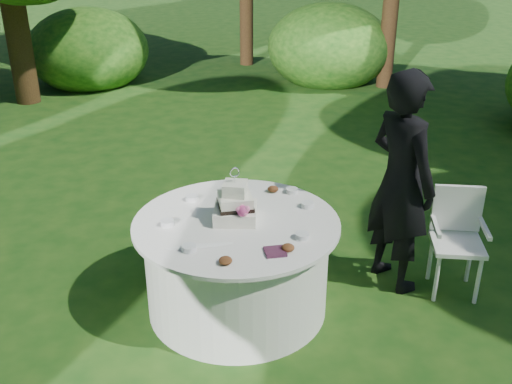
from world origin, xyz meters
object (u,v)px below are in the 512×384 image
(guest, at_px, (401,182))
(cake, at_px, (235,206))
(napkins, at_px, (275,252))
(table, at_px, (237,265))
(chair, at_px, (457,232))

(guest, bearing_deg, cake, 75.38)
(guest, height_order, cake, guest)
(napkins, xyz_separation_m, cake, (-0.19, 0.53, 0.10))
(napkins, relative_size, guest, 0.08)
(table, distance_m, cake, 0.50)
(napkins, xyz_separation_m, chair, (1.61, 0.47, -0.26))
(napkins, height_order, table, napkins)
(cake, bearing_deg, napkins, -70.29)
(napkins, relative_size, table, 0.09)
(napkins, bearing_deg, table, 110.87)
(table, xyz_separation_m, cake, (-0.00, 0.03, 0.50))
(napkins, bearing_deg, chair, 16.19)
(table, xyz_separation_m, chair, (1.80, -0.03, 0.13))
(guest, distance_m, cake, 1.36)
(napkins, bearing_deg, cake, 109.71)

